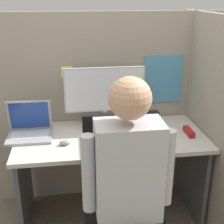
{
  "coord_description": "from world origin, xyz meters",
  "views": [
    {
      "loc": [
        -0.28,
        -1.74,
        1.71
      ],
      "look_at": [
        -0.02,
        0.16,
        0.97
      ],
      "focal_mm": 50.0,
      "sensor_mm": 36.0,
      "label": 1
    }
  ],
  "objects": [
    {
      "name": "monitor",
      "position": [
        -0.03,
        0.5,
        1.01
      ],
      "size": [
        0.61,
        0.17,
        0.4
      ],
      "color": "#B2B2B7",
      "rests_on": "paper_box"
    },
    {
      "name": "person",
      "position": [
        -0.01,
        -0.43,
        0.79
      ],
      "size": [
        0.48,
        0.41,
        1.35
      ],
      "color": "brown",
      "rests_on": "ground"
    },
    {
      "name": "stapler",
      "position": [
        0.58,
        0.27,
        0.74
      ],
      "size": [
        0.04,
        0.15,
        0.04
      ],
      "color": "#A31919",
      "rests_on": "desk"
    },
    {
      "name": "office_chair",
      "position": [
        -0.01,
        -0.27,
        0.54
      ],
      "size": [
        0.52,
        0.56,
        1.07
      ],
      "color": "black",
      "rests_on": "ground"
    },
    {
      "name": "cubicle_panel_back",
      "position": [
        0.0,
        0.68,
        0.79
      ],
      "size": [
        1.89,
        0.05,
        1.58
      ],
      "color": "gray",
      "rests_on": "ground"
    },
    {
      "name": "mouse",
      "position": [
        -0.34,
        0.22,
        0.73
      ],
      "size": [
        0.07,
        0.05,
        0.04
      ],
      "color": "gray",
      "rests_on": "desk"
    },
    {
      "name": "cubicle_panel_right",
      "position": [
        0.72,
        0.26,
        0.79
      ],
      "size": [
        0.04,
        1.29,
        1.58
      ],
      "color": "gray",
      "rests_on": "ground"
    },
    {
      "name": "paper_box",
      "position": [
        -0.03,
        0.5,
        0.76
      ],
      "size": [
        0.3,
        0.23,
        0.08
      ],
      "color": "white",
      "rests_on": "desk"
    },
    {
      "name": "laptop",
      "position": [
        -0.59,
        0.4,
        0.77
      ],
      "size": [
        0.32,
        0.25,
        0.26
      ],
      "color": "#99999E",
      "rests_on": "desk"
    },
    {
      "name": "carrot_toy",
      "position": [
        0.18,
        0.18,
        0.74
      ],
      "size": [
        0.04,
        0.14,
        0.04
      ],
      "color": "orange",
      "rests_on": "desk"
    },
    {
      "name": "desk",
      "position": [
        0.0,
        0.33,
        0.54
      ],
      "size": [
        1.39,
        0.66,
        0.72
      ],
      "color": "beige",
      "rests_on": "ground"
    }
  ]
}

